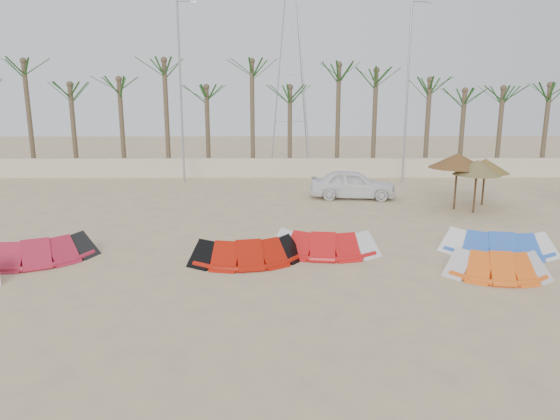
{
  "coord_description": "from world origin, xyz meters",
  "views": [
    {
      "loc": [
        -0.16,
        -11.61,
        5.24
      ],
      "look_at": [
        0.0,
        6.0,
        1.3
      ],
      "focal_mm": 32.0,
      "sensor_mm": 36.0,
      "label": 1
    }
  ],
  "objects_px": {
    "kite_red_left": "(40,247)",
    "parasol_left": "(458,161)",
    "kite_red_mid": "(248,248)",
    "parasol_mid": "(477,168)",
    "parasol_right": "(485,166)",
    "kite_red_right": "(323,240)",
    "kite_orange": "(494,262)",
    "car": "(353,184)",
    "kite_blue": "(495,240)"
  },
  "relations": [
    {
      "from": "kite_red_left",
      "to": "parasol_left",
      "type": "height_order",
      "value": "parasol_left"
    },
    {
      "from": "kite_red_mid",
      "to": "parasol_mid",
      "type": "xyz_separation_m",
      "value": [
        10.21,
        6.88,
        1.72
      ]
    },
    {
      "from": "parasol_left",
      "to": "parasol_right",
      "type": "height_order",
      "value": "parasol_left"
    },
    {
      "from": "parasol_right",
      "to": "parasol_mid",
      "type": "bearing_deg",
      "value": -122.37
    },
    {
      "from": "parasol_left",
      "to": "parasol_mid",
      "type": "xyz_separation_m",
      "value": [
        0.63,
        -0.8,
        -0.22
      ]
    },
    {
      "from": "parasol_mid",
      "to": "kite_red_right",
      "type": "bearing_deg",
      "value": -141.92
    },
    {
      "from": "kite_orange",
      "to": "parasol_mid",
      "type": "distance_m",
      "value": 8.97
    },
    {
      "from": "kite_red_right",
      "to": "kite_red_left",
      "type": "bearing_deg",
      "value": -175.31
    },
    {
      "from": "kite_red_mid",
      "to": "car",
      "type": "relative_size",
      "value": 0.84
    },
    {
      "from": "kite_red_mid",
      "to": "car",
      "type": "xyz_separation_m",
      "value": [
        5.05,
        10.45,
        0.35
      ]
    },
    {
      "from": "kite_blue",
      "to": "parasol_left",
      "type": "relative_size",
      "value": 1.44
    },
    {
      "from": "car",
      "to": "kite_orange",
      "type": "bearing_deg",
      "value": -162.32
    },
    {
      "from": "kite_red_mid",
      "to": "car",
      "type": "bearing_deg",
      "value": 64.21
    },
    {
      "from": "kite_red_left",
      "to": "parasol_mid",
      "type": "bearing_deg",
      "value": 21.55
    },
    {
      "from": "kite_red_left",
      "to": "parasol_mid",
      "type": "distance_m",
      "value": 18.48
    },
    {
      "from": "kite_red_right",
      "to": "kite_orange",
      "type": "bearing_deg",
      "value": -25.89
    },
    {
      "from": "kite_red_mid",
      "to": "parasol_mid",
      "type": "distance_m",
      "value": 12.43
    },
    {
      "from": "kite_red_right",
      "to": "kite_orange",
      "type": "xyz_separation_m",
      "value": [
        4.97,
        -2.41,
        -0.0
      ]
    },
    {
      "from": "kite_red_mid",
      "to": "kite_orange",
      "type": "xyz_separation_m",
      "value": [
        7.54,
        -1.51,
        -0.0
      ]
    },
    {
      "from": "kite_orange",
      "to": "kite_blue",
      "type": "relative_size",
      "value": 0.8
    },
    {
      "from": "parasol_mid",
      "to": "parasol_right",
      "type": "height_order",
      "value": "parasol_mid"
    },
    {
      "from": "parasol_left",
      "to": "parasol_right",
      "type": "xyz_separation_m",
      "value": [
        1.75,
        0.97,
        -0.37
      ]
    },
    {
      "from": "kite_red_left",
      "to": "kite_red_right",
      "type": "height_order",
      "value": "same"
    },
    {
      "from": "kite_red_mid",
      "to": "parasol_left",
      "type": "height_order",
      "value": "parasol_left"
    },
    {
      "from": "kite_red_left",
      "to": "parasol_left",
      "type": "distance_m",
      "value": 18.24
    },
    {
      "from": "parasol_left",
      "to": "parasol_mid",
      "type": "distance_m",
      "value": 1.04
    },
    {
      "from": "kite_red_mid",
      "to": "parasol_left",
      "type": "relative_size",
      "value": 1.4
    },
    {
      "from": "kite_orange",
      "to": "car",
      "type": "height_order",
      "value": "car"
    },
    {
      "from": "kite_orange",
      "to": "parasol_left",
      "type": "height_order",
      "value": "parasol_left"
    },
    {
      "from": "kite_orange",
      "to": "kite_red_left",
      "type": "bearing_deg",
      "value": 173.56
    },
    {
      "from": "kite_red_right",
      "to": "kite_orange",
      "type": "relative_size",
      "value": 1.21
    },
    {
      "from": "kite_blue",
      "to": "parasol_right",
      "type": "bearing_deg",
      "value": 70.68
    },
    {
      "from": "kite_red_mid",
      "to": "parasol_mid",
      "type": "bearing_deg",
      "value": 33.99
    },
    {
      "from": "parasol_left",
      "to": "parasol_mid",
      "type": "relative_size",
      "value": 1.09
    },
    {
      "from": "kite_red_left",
      "to": "kite_red_right",
      "type": "relative_size",
      "value": 1.08
    },
    {
      "from": "kite_red_left",
      "to": "kite_orange",
      "type": "distance_m",
      "value": 14.54
    },
    {
      "from": "kite_red_mid",
      "to": "kite_red_right",
      "type": "bearing_deg",
      "value": 19.33
    },
    {
      "from": "kite_orange",
      "to": "car",
      "type": "xyz_separation_m",
      "value": [
        -2.49,
        11.95,
        0.36
      ]
    },
    {
      "from": "kite_red_right",
      "to": "kite_orange",
      "type": "distance_m",
      "value": 5.52
    },
    {
      "from": "parasol_mid",
      "to": "kite_red_left",
      "type": "bearing_deg",
      "value": -158.45
    },
    {
      "from": "parasol_right",
      "to": "kite_red_right",
      "type": "bearing_deg",
      "value": -138.48
    },
    {
      "from": "parasol_right",
      "to": "kite_blue",
      "type": "bearing_deg",
      "value": -109.32
    },
    {
      "from": "kite_red_left",
      "to": "kite_red_mid",
      "type": "relative_size",
      "value": 1.08
    },
    {
      "from": "kite_red_mid",
      "to": "kite_blue",
      "type": "xyz_separation_m",
      "value": [
        8.6,
        0.86,
        0.0
      ]
    },
    {
      "from": "kite_orange",
      "to": "parasol_mid",
      "type": "relative_size",
      "value": 1.25
    },
    {
      "from": "kite_orange",
      "to": "kite_blue",
      "type": "height_order",
      "value": "same"
    },
    {
      "from": "kite_red_left",
      "to": "kite_blue",
      "type": "relative_size",
      "value": 1.05
    },
    {
      "from": "kite_red_right",
      "to": "car",
      "type": "relative_size",
      "value": 0.84
    },
    {
      "from": "kite_red_mid",
      "to": "kite_orange",
      "type": "relative_size",
      "value": 1.22
    },
    {
      "from": "kite_blue",
      "to": "parasol_mid",
      "type": "height_order",
      "value": "parasol_mid"
    }
  ]
}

